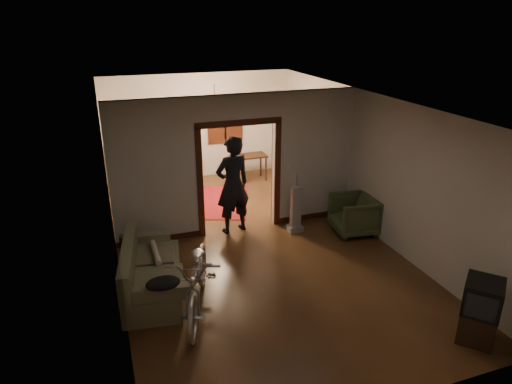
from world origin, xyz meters
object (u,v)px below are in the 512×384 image
locker (157,157)px  desk (249,168)px  sofa (152,267)px  person (233,185)px  armchair (354,215)px  bicycle (198,278)px

locker → desk: locker is taller
sofa → locker: locker is taller
person → desk: bearing=-126.3°
locker → armchair: bearing=-45.9°
armchair → locker: 5.22m
desk → bicycle: bearing=-128.7°
locker → sofa: bearing=-95.7°
desk → locker: bearing=162.0°
person → locker: bearing=-82.2°
person → locker: (-1.09, 3.06, -0.20)m
sofa → bicycle: 0.95m
bicycle → desk: bicycle is taller
armchair → sofa: bearing=-71.5°
bicycle → armchair: bearing=41.3°
armchair → desk: armchair is taller
armchair → desk: 3.87m
person → sofa: bearing=30.5°
sofa → desk: bearing=64.0°
bicycle → desk: bearing=82.1°
bicycle → locker: 5.49m
sofa → desk: 5.53m
bicycle → desk: size_ratio=2.27×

